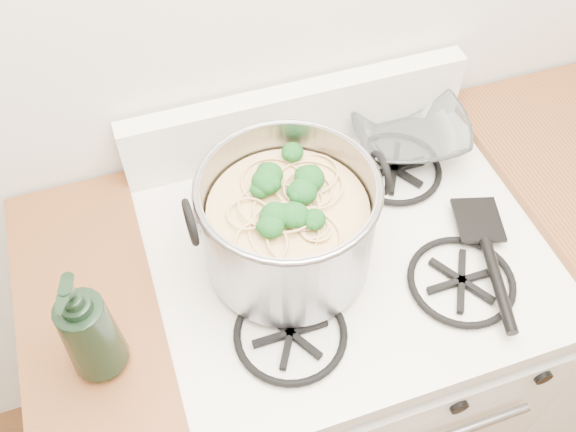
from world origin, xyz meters
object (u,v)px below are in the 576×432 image
at_px(spatula, 479,218).
at_px(glass_bowl, 408,136).
at_px(bottle, 86,326).
at_px(gas_range, 334,354).
at_px(stock_pot, 288,225).

height_order(spatula, glass_bowl, glass_bowl).
bearing_deg(bottle, spatula, 22.67).
relative_size(gas_range, spatula, 2.98).
bearing_deg(glass_bowl, spatula, -82.28).
distance_m(stock_pot, spatula, 0.40).
relative_size(spatula, bottle, 1.26).
xyz_separation_m(gas_range, bottle, (-0.49, -0.10, 0.61)).
distance_m(stock_pot, bottle, 0.38).
bearing_deg(glass_bowl, gas_range, -136.36).
distance_m(gas_range, bottle, 0.79).
height_order(stock_pot, bottle, bottle).
relative_size(stock_pot, spatula, 1.13).
bearing_deg(gas_range, glass_bowl, 43.64).
xyz_separation_m(spatula, bottle, (-0.75, -0.06, 0.11)).
bearing_deg(stock_pot, spatula, -6.20).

